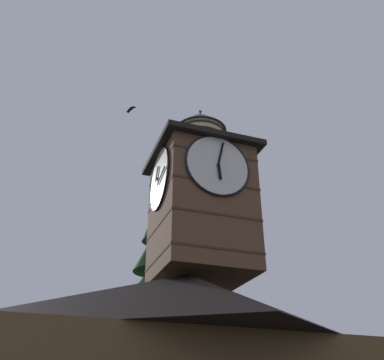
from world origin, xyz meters
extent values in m
pyramid|color=black|center=(1.58, -2.48, 5.15)|extent=(14.09, 9.34, 2.72)
cube|color=brown|center=(0.82, -2.96, 9.34)|extent=(3.86, 3.86, 5.65)
cube|color=#432E20|center=(0.82, -2.96, 7.19)|extent=(3.90, 3.90, 0.10)
cube|color=#432E20|center=(0.82, -2.96, 8.60)|extent=(3.90, 3.90, 0.10)
cube|color=#432E20|center=(0.82, -2.96, 10.01)|extent=(3.90, 3.90, 0.10)
cube|color=#432E20|center=(0.82, -2.96, 11.43)|extent=(3.90, 3.90, 0.10)
cylinder|color=white|center=(0.82, -1.00, 10.82)|extent=(2.81, 0.10, 2.81)
torus|color=black|center=(0.82, -0.98, 10.82)|extent=(2.91, 0.10, 2.91)
cube|color=black|center=(0.78, -0.90, 10.47)|extent=(0.19, 0.04, 0.71)
cube|color=black|center=(0.69, -0.90, 11.38)|extent=(0.33, 0.04, 1.14)
sphere|color=black|center=(0.82, -0.89, 10.82)|extent=(0.10, 0.10, 0.10)
cylinder|color=white|center=(2.78, -2.96, 10.82)|extent=(0.10, 2.81, 2.81)
torus|color=black|center=(2.80, -2.96, 10.82)|extent=(0.10, 2.91, 2.91)
cube|color=black|center=(2.88, -3.11, 11.13)|extent=(0.04, 0.41, 0.69)
cube|color=black|center=(2.88, -2.40, 10.66)|extent=(0.04, 1.13, 0.39)
sphere|color=black|center=(2.89, -2.96, 10.82)|extent=(0.10, 0.10, 0.10)
cube|color=black|center=(0.82, -2.96, 12.29)|extent=(4.56, 4.56, 0.25)
cylinder|color=tan|center=(0.82, -2.96, 13.11)|extent=(2.24, 2.24, 1.40)
cylinder|color=#2D2319|center=(0.82, -2.96, 12.59)|extent=(2.30, 2.30, 0.10)
cylinder|color=#2D2319|center=(0.82, -2.96, 12.94)|extent=(2.30, 2.30, 0.10)
cylinder|color=#2D2319|center=(0.82, -2.96, 13.29)|extent=(2.30, 2.30, 0.10)
cylinder|color=#2D2319|center=(0.82, -2.96, 13.63)|extent=(2.30, 2.30, 0.10)
cone|color=#424C5B|center=(0.82, -2.96, 14.36)|extent=(2.54, 2.54, 1.10)
sphere|color=#384251|center=(0.82, -2.96, 15.01)|extent=(0.16, 0.16, 0.16)
cone|color=#1A361A|center=(0.91, -9.80, 4.67)|extent=(5.21, 5.21, 2.59)
cone|color=#1C3B22|center=(0.91, -9.80, 6.42)|extent=(4.38, 4.38, 2.53)
cone|color=#1C3D1C|center=(0.91, -9.80, 8.22)|extent=(3.55, 3.55, 2.56)
cone|color=#163C1C|center=(0.91, -9.80, 10.11)|extent=(2.72, 2.72, 2.78)
cone|color=#1B3E21|center=(0.91, -9.80, 11.85)|extent=(1.89, 1.89, 2.69)
sphere|color=silver|center=(-14.04, -28.90, 16.00)|extent=(1.92, 1.92, 1.92)
ellipsoid|color=black|center=(3.66, -6.53, 17.04)|extent=(0.26, 0.21, 0.13)
cube|color=black|center=(3.74, -6.70, 17.04)|extent=(0.29, 0.39, 0.15)
cube|color=black|center=(3.59, -6.37, 17.04)|extent=(0.29, 0.39, 0.15)
camera|label=1|loc=(7.14, 13.57, 1.54)|focal=41.18mm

